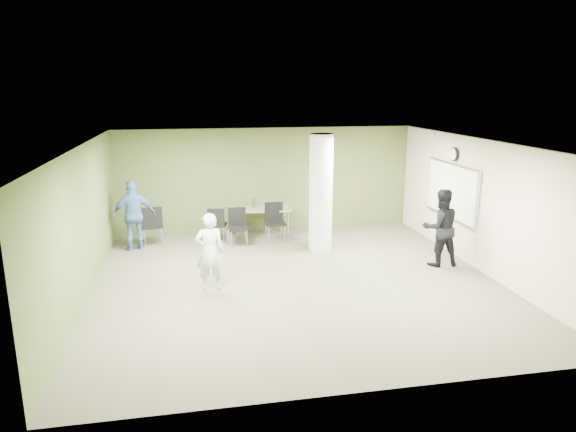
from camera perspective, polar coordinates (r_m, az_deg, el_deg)
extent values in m
plane|color=#514F40|center=(10.52, 0.96, -7.27)|extent=(8.00, 8.00, 0.00)
plane|color=white|center=(9.86, 1.02, 8.07)|extent=(8.00, 8.00, 0.00)
cube|color=#4D5E2C|center=(13.96, -2.37, 4.03)|extent=(8.00, 2.80, 0.02)
cube|color=#4D5E2C|center=(10.10, -21.84, -0.88)|extent=(0.02, 8.00, 2.80)
cube|color=beige|center=(11.58, 20.76, 1.03)|extent=(0.02, 8.00, 2.80)
cylinder|color=silver|center=(12.22, 3.67, 2.57)|extent=(0.56, 0.56, 2.80)
cube|color=silver|center=(12.54, 17.70, 2.69)|extent=(0.04, 2.30, 1.30)
cube|color=white|center=(12.53, 17.60, 2.69)|extent=(0.02, 2.20, 1.20)
cylinder|color=black|center=(12.41, 18.00, 6.54)|extent=(0.05, 0.32, 0.32)
cylinder|color=white|center=(12.40, 17.87, 6.54)|extent=(0.02, 0.26, 0.26)
cube|color=gray|center=(13.49, -3.13, 0.78)|extent=(1.63, 0.79, 0.04)
cylinder|color=silver|center=(13.28, -6.10, -1.17)|extent=(0.04, 0.04, 0.71)
cylinder|color=silver|center=(13.38, 0.03, -0.97)|extent=(0.04, 0.04, 0.71)
cylinder|color=silver|center=(13.82, -6.15, -0.57)|extent=(0.04, 0.04, 0.71)
cylinder|color=silver|center=(13.92, -0.26, -0.39)|extent=(0.04, 0.04, 0.71)
cylinder|color=#28511B|center=(13.55, -3.86, 1.45)|extent=(0.07, 0.07, 0.25)
cylinder|color=#B2B2B7|center=(13.49, -1.53, 1.27)|extent=(0.06, 0.06, 0.18)
cylinder|color=#4C4C4C|center=(13.04, -6.31, -2.38)|extent=(0.27, 0.27, 0.31)
cube|color=black|center=(13.19, -14.86, -1.07)|extent=(0.57, 0.57, 0.05)
cube|color=black|center=(12.90, -14.85, -0.14)|extent=(0.48, 0.11, 0.49)
cylinder|color=silver|center=(13.47, -13.98, -1.83)|extent=(0.02, 0.02, 0.47)
cylinder|color=silver|center=(13.45, -15.75, -1.98)|extent=(0.02, 0.02, 0.47)
cylinder|color=silver|center=(13.07, -13.81, -2.31)|extent=(0.02, 0.02, 0.47)
cylinder|color=silver|center=(13.05, -15.63, -2.46)|extent=(0.02, 0.02, 0.47)
cube|color=black|center=(13.22, -7.83, -0.93)|extent=(0.53, 0.53, 0.05)
cube|color=black|center=(12.97, -8.02, -0.13)|extent=(0.43, 0.13, 0.44)
cylinder|color=silver|center=(13.43, -6.89, -1.68)|extent=(0.02, 0.02, 0.42)
cylinder|color=silver|center=(13.49, -8.44, -1.66)|extent=(0.02, 0.02, 0.42)
cylinder|color=silver|center=(13.08, -7.13, -2.12)|extent=(0.02, 0.02, 0.42)
cylinder|color=silver|center=(13.14, -8.73, -2.09)|extent=(0.02, 0.02, 0.42)
cube|color=black|center=(12.78, -5.56, -1.32)|extent=(0.47, 0.47, 0.05)
cube|color=black|center=(12.92, -5.69, 0.00)|extent=(0.44, 0.05, 0.45)
cylinder|color=silver|center=(12.65, -6.30, -2.62)|extent=(0.02, 0.02, 0.43)
cylinder|color=silver|center=(12.69, -4.58, -2.53)|extent=(0.02, 0.02, 0.43)
cylinder|color=silver|center=(13.01, -6.47, -2.15)|extent=(0.02, 0.02, 0.43)
cylinder|color=silver|center=(13.05, -4.80, -2.06)|extent=(0.02, 0.02, 0.43)
cube|color=black|center=(13.04, -1.43, -0.82)|extent=(0.49, 0.49, 0.05)
cube|color=black|center=(13.19, -1.60, 0.55)|extent=(0.47, 0.04, 0.48)
cylinder|color=silver|center=(12.88, -2.16, -2.17)|extent=(0.02, 0.02, 0.46)
cylinder|color=silver|center=(12.95, -0.38, -2.08)|extent=(0.02, 0.02, 0.46)
cylinder|color=silver|center=(13.27, -2.43, -1.69)|extent=(0.02, 0.02, 0.46)
cylinder|color=silver|center=(13.33, -0.70, -1.60)|extent=(0.02, 0.02, 0.46)
imported|color=silver|center=(9.97, -8.68, -3.96)|extent=(0.57, 0.39, 1.54)
imported|color=black|center=(11.70, 16.57, -1.24)|extent=(0.85, 0.67, 1.72)
imported|color=#4574AD|center=(12.83, -16.72, 0.08)|extent=(1.07, 0.62, 1.72)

